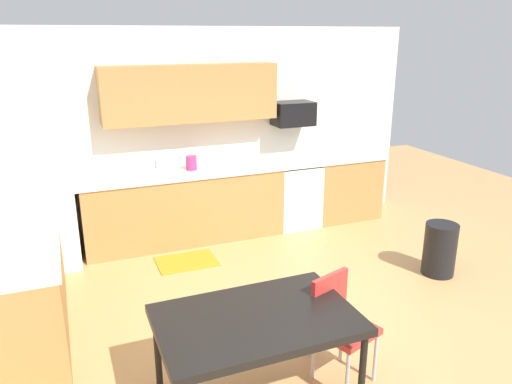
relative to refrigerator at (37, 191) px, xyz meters
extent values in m
plane|color=tan|center=(2.18, -2.22, -0.91)|extent=(12.00, 12.00, 0.00)
cube|color=silver|center=(2.18, 0.43, 0.44)|extent=(5.80, 0.10, 2.70)
cube|color=#AD7A42|center=(1.71, 0.08, -0.46)|extent=(2.56, 0.60, 0.90)
cube|color=#AD7A42|center=(4.08, 0.08, -0.46)|extent=(0.99, 0.60, 0.90)
cube|color=#AD7A42|center=(-0.12, -1.42, -0.46)|extent=(0.60, 2.00, 0.90)
cube|color=silver|center=(2.18, 0.08, 0.01)|extent=(4.80, 0.64, 0.04)
cube|color=silver|center=(-0.12, -1.42, 0.01)|extent=(0.64, 2.00, 0.04)
cube|color=#AD7A42|center=(1.88, 0.21, 0.99)|extent=(2.20, 0.34, 0.70)
cube|color=white|center=(0.00, 0.00, 0.00)|extent=(0.76, 0.70, 1.83)
cube|color=white|center=(3.29, 0.08, -0.47)|extent=(0.60, 0.60, 0.88)
cube|color=black|center=(3.29, 0.08, -0.02)|extent=(0.60, 0.60, 0.03)
cube|color=black|center=(3.29, 0.18, 0.66)|extent=(0.54, 0.36, 0.32)
cube|color=#A5A8AD|center=(1.46, 0.08, -0.03)|extent=(0.48, 0.40, 0.14)
cylinder|color=#B2B5BA|center=(1.46, 0.26, 0.13)|extent=(0.02, 0.02, 0.24)
cube|color=black|center=(1.44, -3.07, -0.22)|extent=(1.40, 0.90, 0.06)
cylinder|color=black|center=(2.08, -3.46, -0.58)|extent=(0.05, 0.05, 0.67)
cylinder|color=black|center=(0.80, -2.68, -0.58)|extent=(0.05, 0.05, 0.67)
cylinder|color=black|center=(2.08, -2.68, -0.58)|extent=(0.05, 0.05, 0.67)
cube|color=red|center=(2.17, -3.09, -0.46)|extent=(0.51, 0.51, 0.05)
cube|color=red|center=(2.11, -2.92, -0.26)|extent=(0.37, 0.16, 0.40)
cylinder|color=#B2B2B7|center=(2.06, -3.31, -0.70)|extent=(0.03, 0.03, 0.42)
cylinder|color=#B2B2B7|center=(2.39, -3.20, -0.70)|extent=(0.03, 0.03, 0.42)
cylinder|color=#B2B2B7|center=(1.95, -2.98, -0.70)|extent=(0.03, 0.03, 0.42)
cylinder|color=#B2B2B7|center=(2.28, -2.87, -0.70)|extent=(0.03, 0.03, 0.42)
cylinder|color=black|center=(4.13, -1.92, -0.61)|extent=(0.36, 0.36, 0.60)
cube|color=orange|center=(1.55, -0.57, -0.91)|extent=(0.70, 0.50, 0.01)
cylinder|color=#CC3372|center=(1.83, 0.13, 0.11)|extent=(0.14, 0.14, 0.20)
camera|label=1|loc=(0.31, -5.87, 1.70)|focal=34.72mm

